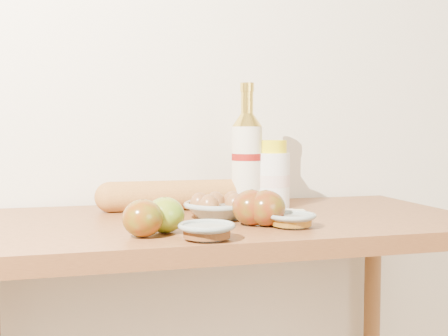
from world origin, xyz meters
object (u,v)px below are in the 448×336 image
(bourbon_bottle, at_px, (247,158))
(table, at_px, (221,269))
(egg_bowl, at_px, (219,208))
(baguette, at_px, (186,195))
(cream_bottle, at_px, (273,177))

(bourbon_bottle, bearing_deg, table, -105.68)
(bourbon_bottle, relative_size, egg_bowl, 1.78)
(table, xyz_separation_m, egg_bowl, (-0.00, -0.00, 0.15))
(egg_bowl, height_order, baguette, baguette)
(table, bearing_deg, baguette, 109.52)
(table, distance_m, cream_bottle, 0.30)
(table, relative_size, baguette, 2.59)
(table, relative_size, cream_bottle, 6.66)
(table, height_order, cream_bottle, cream_bottle)
(cream_bottle, xyz_separation_m, baguette, (-0.23, 0.03, -0.04))
(cream_bottle, bearing_deg, egg_bowl, -138.34)
(table, relative_size, egg_bowl, 6.48)
(table, xyz_separation_m, cream_bottle, (0.18, 0.13, 0.21))
(table, distance_m, egg_bowl, 0.15)
(baguette, bearing_deg, table, -69.41)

